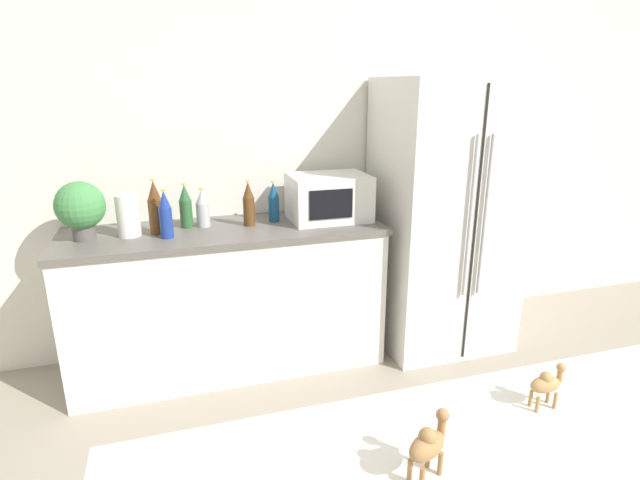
# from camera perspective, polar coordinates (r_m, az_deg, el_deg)

# --- Properties ---
(wall_back) EXTENTS (8.00, 0.06, 2.55)m
(wall_back) POSITION_cam_1_polar(r_m,az_deg,el_deg) (3.32, -2.67, 9.97)
(wall_back) COLOR silver
(wall_back) RESTS_ON ground_plane
(back_counter) EXTENTS (1.87, 0.63, 0.89)m
(back_counter) POSITION_cam_1_polar(r_m,az_deg,el_deg) (3.14, -10.35, -6.48)
(back_counter) COLOR white
(back_counter) RESTS_ON ground_plane
(refrigerator) EXTENTS (0.83, 0.73, 1.75)m
(refrigerator) POSITION_cam_1_polar(r_m,az_deg,el_deg) (3.37, 13.94, 2.62)
(refrigerator) COLOR silver
(refrigerator) RESTS_ON ground_plane
(potted_plant) EXTENTS (0.26, 0.26, 0.32)m
(potted_plant) POSITION_cam_1_polar(r_m,az_deg,el_deg) (2.97, -25.71, 3.38)
(potted_plant) COLOR #595451
(potted_plant) RESTS_ON back_counter
(paper_towel_roll) EXTENTS (0.12, 0.12, 0.23)m
(paper_towel_roll) POSITION_cam_1_polar(r_m,az_deg,el_deg) (2.96, -21.10, 2.62)
(paper_towel_roll) COLOR white
(paper_towel_roll) RESTS_ON back_counter
(microwave) EXTENTS (0.48, 0.37, 0.28)m
(microwave) POSITION_cam_1_polar(r_m,az_deg,el_deg) (3.10, 0.99, 4.90)
(microwave) COLOR white
(microwave) RESTS_ON back_counter
(back_bottle_0) EXTENTS (0.07, 0.07, 0.27)m
(back_bottle_0) POSITION_cam_1_polar(r_m,az_deg,el_deg) (2.85, -17.25, 2.75)
(back_bottle_0) COLOR navy
(back_bottle_0) RESTS_ON back_counter
(back_bottle_1) EXTENTS (0.08, 0.08, 0.31)m
(back_bottle_1) POSITION_cam_1_polar(r_m,az_deg,el_deg) (2.95, -18.30, 3.50)
(back_bottle_1) COLOR brown
(back_bottle_1) RESTS_ON back_counter
(back_bottle_2) EXTENTS (0.07, 0.07, 0.25)m
(back_bottle_2) POSITION_cam_1_polar(r_m,az_deg,el_deg) (3.07, -5.33, 4.31)
(back_bottle_2) COLOR navy
(back_bottle_2) RESTS_ON back_counter
(back_bottle_3) EXTENTS (0.07, 0.07, 0.27)m
(back_bottle_3) POSITION_cam_1_polar(r_m,az_deg,el_deg) (3.00, -8.16, 4.08)
(back_bottle_3) COLOR brown
(back_bottle_3) RESTS_ON back_counter
(back_bottle_4) EXTENTS (0.08, 0.08, 0.23)m
(back_bottle_4) POSITION_cam_1_polar(r_m,az_deg,el_deg) (3.03, -13.27, 3.53)
(back_bottle_4) COLOR #B2B7BC
(back_bottle_4) RESTS_ON back_counter
(back_bottle_5) EXTENTS (0.07, 0.07, 0.26)m
(back_bottle_5) POSITION_cam_1_polar(r_m,az_deg,el_deg) (3.03, -15.11, 3.72)
(back_bottle_5) COLOR #2D6033
(back_bottle_5) RESTS_ON back_counter
(camel_figurine) EXTENTS (0.11, 0.09, 0.14)m
(camel_figurine) POSITION_cam_1_polar(r_m,az_deg,el_deg) (1.12, 12.28, -21.78)
(camel_figurine) COLOR olive
(camel_figurine) RESTS_ON bar_counter
(camel_figurine_second) EXTENTS (0.09, 0.04, 0.12)m
(camel_figurine_second) POSITION_cam_1_polar(r_m,az_deg,el_deg) (1.41, 24.49, -14.67)
(camel_figurine_second) COLOR #A87F4C
(camel_figurine_second) RESTS_ON bar_counter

